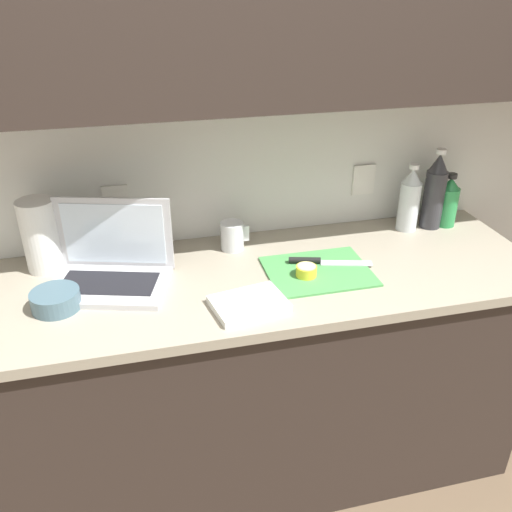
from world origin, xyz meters
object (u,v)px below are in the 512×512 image
at_px(knife, 316,261).
at_px(paper_towel_roll, 41,235).
at_px(laptop, 111,264).
at_px(bottle_oil_tall, 435,192).
at_px(lemon_half_cut, 306,271).
at_px(bowl_white, 56,300).
at_px(measuring_cup, 232,236).
at_px(bottle_green_soda, 409,200).
at_px(bottle_water_clear, 448,202).
at_px(cutting_board, 318,271).

bearing_deg(knife, paper_towel_roll, -177.35).
bearing_deg(laptop, bottle_oil_tall, 22.92).
relative_size(laptop, lemon_half_cut, 6.22).
bearing_deg(lemon_half_cut, bowl_white, 179.49).
bearing_deg(measuring_cup, laptop, -162.82).
bearing_deg(bottle_green_soda, laptop, -173.07).
height_order(lemon_half_cut, bottle_water_clear, bottle_water_clear).
relative_size(knife, bottle_green_soda, 1.08).
bearing_deg(cutting_board, bottle_green_soda, 28.47).
relative_size(cutting_board, bottle_green_soda, 1.31).
distance_m(laptop, lemon_half_cut, 0.64).
relative_size(knife, bottle_water_clear, 1.33).
bearing_deg(measuring_cup, lemon_half_cut, -53.57).
bearing_deg(lemon_half_cut, bottle_oil_tall, 23.94).
xyz_separation_m(knife, bottle_water_clear, (0.61, 0.20, 0.08)).
distance_m(laptop, bottle_water_clear, 1.31).
bearing_deg(bottle_oil_tall, measuring_cup, -179.70).
xyz_separation_m(laptop, lemon_half_cut, (0.63, -0.13, -0.04)).
distance_m(measuring_cup, bowl_white, 0.65).
bearing_deg(measuring_cup, bottle_green_soda, 0.35).
height_order(laptop, cutting_board, laptop).
distance_m(bottle_green_soda, bottle_oil_tall, 0.11).
bearing_deg(bottle_green_soda, bowl_white, -168.57).
bearing_deg(knife, lemon_half_cut, -113.94).
xyz_separation_m(cutting_board, bottle_water_clear, (0.62, 0.25, 0.09)).
bearing_deg(cutting_board, bowl_white, -178.86).
relative_size(laptop, paper_towel_roll, 1.73).
bearing_deg(knife, bottle_water_clear, 32.85).
bearing_deg(paper_towel_roll, bottle_green_soda, -0.13).
height_order(knife, lemon_half_cut, lemon_half_cut).
bearing_deg(bottle_water_clear, laptop, -173.97).
xyz_separation_m(cutting_board, paper_towel_roll, (-0.90, 0.25, 0.12)).
xyz_separation_m(bottle_water_clear, paper_towel_roll, (-1.52, 0.00, 0.03)).
height_order(bottle_water_clear, paper_towel_roll, paper_towel_roll).
xyz_separation_m(laptop, cutting_board, (0.68, -0.11, -0.06)).
bearing_deg(laptop, paper_towel_roll, 163.86).
xyz_separation_m(knife, bowl_white, (-0.85, -0.07, 0.01)).
xyz_separation_m(cutting_board, bowl_white, (-0.85, -0.02, 0.02)).
bearing_deg(bottle_water_clear, measuring_cup, -179.72).
xyz_separation_m(knife, lemon_half_cut, (-0.06, -0.07, 0.01)).
height_order(knife, bottle_green_soda, bottle_green_soda).
bearing_deg(bowl_white, lemon_half_cut, -0.51).
bearing_deg(bottle_oil_tall, bottle_water_clear, 0.00).
distance_m(knife, paper_towel_roll, 0.93).
distance_m(laptop, bottle_oil_tall, 1.24).
distance_m(cutting_board, knife, 0.05).
xyz_separation_m(cutting_board, measuring_cup, (-0.25, 0.24, 0.05)).
distance_m(knife, bottle_oil_tall, 0.60).
height_order(laptop, paper_towel_roll, laptop).
height_order(laptop, measuring_cup, laptop).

